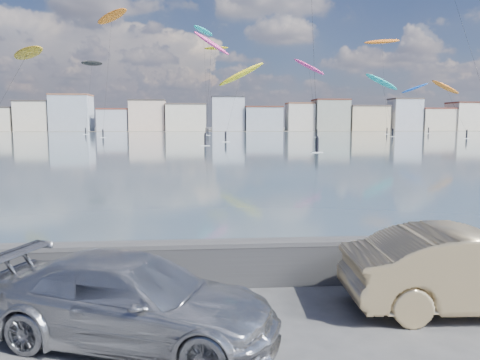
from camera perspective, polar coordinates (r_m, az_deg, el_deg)
The scene contains 19 objects.
ground at distance 8.08m, azimuth -5.03°, elevation -19.40°, with size 700.00×700.00×0.00m, color #333335.
bay_water at distance 98.80m, azimuth -4.77°, elevation 4.96°, with size 500.00×177.00×0.00m, color #314650.
far_shore_strip at distance 207.27m, azimuth -4.75°, elevation 6.05°, with size 500.00×60.00×0.00m, color #4C473D.
seawall at distance 10.38m, azimuth -4.99°, elevation -9.85°, with size 400.00×0.36×1.08m.
far_buildings at distance 193.25m, azimuth -4.38°, elevation 7.77°, with size 240.79×13.26×14.60m.
car_silver at distance 8.09m, azimuth -12.96°, elevation -14.05°, with size 1.98×4.88×1.42m, color #A7A8AD.
car_champagne at distance 10.11m, azimuth 26.56°, elevation -9.79°, with size 1.68×4.83×1.59m, color tan.
kitesurfer_0 at distance 129.56m, azimuth 8.41°, elevation 13.43°, with size 8.90×19.14×21.21m.
kitesurfer_1 at distance 152.67m, azimuth -2.97°, elevation 15.66°, with size 9.05×19.54×27.47m.
kitesurfer_3 at distance 128.20m, azimuth 23.79°, elevation 10.25°, with size 9.05×17.32×14.19m.
kitesurfer_4 at distance 155.67m, azimuth 16.89°, elevation 15.77°, with size 10.91×10.56×29.27m.
kitesurfer_5 at distance 155.43m, azimuth -17.59°, elevation 13.31°, with size 6.85×15.09×22.81m.
kitesurfer_11 at distance 92.03m, azimuth 0.10°, elevation 12.68°, with size 9.31×8.27×15.44m.
kitesurfer_12 at distance 86.90m, azimuth -3.48°, elevation 16.06°, with size 6.94×16.80×20.08m.
kitesurfer_13 at distance 68.98m, azimuth -24.55°, elevation 13.70°, with size 7.57×11.35×13.60m.
kitesurfer_14 at distance 133.08m, azimuth 16.88°, elevation 11.32°, with size 9.99×12.07×16.99m.
kitesurfer_17 at distance 127.30m, azimuth -15.36°, elevation 18.55°, with size 9.58×14.46×32.11m.
kitesurfer_18 at distance 165.74m, azimuth 20.53°, elevation 10.36°, with size 8.48×10.27×16.56m.
kitesurfer_19 at distance 143.55m, azimuth -4.49°, elevation 17.45°, with size 6.94×17.00×31.72m.
Camera 1 is at (0.07, -7.24, 3.60)m, focal length 35.00 mm.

